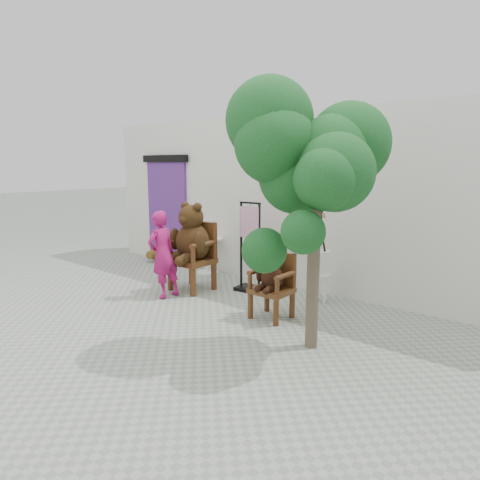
{
  "coord_description": "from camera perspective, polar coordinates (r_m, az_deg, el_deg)",
  "views": [
    {
      "loc": [
        4.19,
        -3.6,
        2.13
      ],
      "look_at": [
        -0.05,
        1.52,
        0.95
      ],
      "focal_mm": 32.0,
      "sensor_mm": 36.0,
      "label": 1
    }
  ],
  "objects": [
    {
      "name": "doorway",
      "position": [
        9.53,
        -9.66,
        4.11
      ],
      "size": [
        1.4,
        0.11,
        2.33
      ],
      "color": "#552879",
      "rests_on": "ground"
    },
    {
      "name": "potted_plant",
      "position": [
        9.66,
        -11.17,
        -1.6
      ],
      "size": [
        0.43,
        0.39,
        0.42
      ],
      "primitive_type": "imported",
      "rotation": [
        0.0,
        0.0,
        0.17
      ],
      "color": "#0F3919",
      "rests_on": "ground"
    },
    {
      "name": "back_wall",
      "position": [
        7.92,
        7.64,
        5.42
      ],
      "size": [
        9.0,
        1.0,
        3.0
      ],
      "primitive_type": "cube",
      "color": "silver",
      "rests_on": "ground"
    },
    {
      "name": "display_stand",
      "position": [
        7.23,
        1.32,
        -2.28
      ],
      "size": [
        0.48,
        0.39,
        1.51
      ],
      "rotation": [
        0.0,
        0.0,
        0.09
      ],
      "color": "black",
      "rests_on": "ground"
    },
    {
      "name": "ground_plane",
      "position": [
        5.92,
        -9.22,
        -11.15
      ],
      "size": [
        60.0,
        60.0,
        0.0
      ],
      "primitive_type": "plane",
      "color": "gray",
      "rests_on": "ground"
    },
    {
      "name": "stool_bucket",
      "position": [
        6.74,
        10.68,
        -2.86
      ],
      "size": [
        0.32,
        0.32,
        1.45
      ],
      "rotation": [
        0.0,
        0.0,
        0.36
      ],
      "color": "white",
      "rests_on": "ground"
    },
    {
      "name": "chair_small",
      "position": [
        5.97,
        4.39,
        -5.16
      ],
      "size": [
        0.52,
        0.51,
        0.95
      ],
      "color": "#3F210D",
      "rests_on": "ground"
    },
    {
      "name": "cafe_table",
      "position": [
        8.45,
        -4.34,
        -1.5
      ],
      "size": [
        0.6,
        0.6,
        0.7
      ],
      "rotation": [
        0.0,
        0.0,
        -0.03
      ],
      "color": "white",
      "rests_on": "ground"
    },
    {
      "name": "tree",
      "position": [
        4.84,
        8.89,
        11.09
      ],
      "size": [
        1.71,
        1.64,
        3.11
      ],
      "rotation": [
        0.0,
        0.0,
        0.18
      ],
      "color": "#473A2A",
      "rests_on": "ground"
    },
    {
      "name": "person",
      "position": [
        7.0,
        -10.23,
        -1.91
      ],
      "size": [
        0.34,
        0.51,
        1.39
      ],
      "primitive_type": "imported",
      "rotation": [
        0.0,
        0.0,
        -1.57
      ],
      "color": "#A7145C",
      "rests_on": "ground"
    },
    {
      "name": "chair_big",
      "position": [
        7.27,
        -6.44,
        -0.2
      ],
      "size": [
        0.75,
        0.79,
        1.51
      ],
      "color": "#3F210D",
      "rests_on": "ground"
    }
  ]
}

